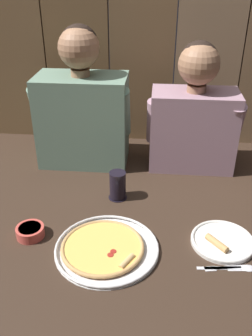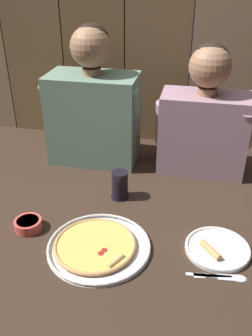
# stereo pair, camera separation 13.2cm
# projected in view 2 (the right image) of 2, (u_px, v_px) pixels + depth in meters

# --- Properties ---
(ground_plane) EXTENTS (3.20, 3.20, 0.00)m
(ground_plane) POSITION_uv_depth(u_px,v_px,m) (125.00, 225.00, 1.32)
(ground_plane) COLOR #332319
(pizza_tray) EXTENTS (0.34, 0.34, 0.03)m
(pizza_tray) POSITION_uv_depth(u_px,v_px,m) (97.00, 246.00, 1.21)
(pizza_tray) COLOR silver
(pizza_tray) RESTS_ON ground
(dinner_plate) EXTENTS (0.21, 0.21, 0.03)m
(dinner_plate) POSITION_uv_depth(u_px,v_px,m) (217.00, 248.00, 1.20)
(dinner_plate) COLOR white
(dinner_plate) RESTS_ON ground
(drinking_glass) EXTENTS (0.08, 0.08, 0.12)m
(drinking_glass) POSITION_uv_depth(u_px,v_px,m) (120.00, 185.00, 1.45)
(drinking_glass) COLOR black
(drinking_glass) RESTS_ON ground
(dipping_bowl) EXTENTS (0.10, 0.10, 0.04)m
(dipping_bowl) POSITION_uv_depth(u_px,v_px,m) (28.00, 224.00, 1.30)
(dipping_bowl) COLOR #CC4C42
(dipping_bowl) RESTS_ON ground
(table_fork) EXTENTS (0.13, 0.04, 0.01)m
(table_fork) POSITION_uv_depth(u_px,v_px,m) (213.00, 276.00, 1.11)
(table_fork) COLOR silver
(table_fork) RESTS_ON ground
(table_knife) EXTENTS (0.16, 0.03, 0.01)m
(table_knife) POSITION_uv_depth(u_px,v_px,m) (212.00, 276.00, 1.11)
(table_knife) COLOR silver
(table_knife) RESTS_ON ground
(table_spoon) EXTENTS (0.14, 0.03, 0.01)m
(table_spoon) POSITION_uv_depth(u_px,v_px,m) (232.00, 277.00, 1.10)
(table_spoon) COLOR silver
(table_spoon) RESTS_ON ground
(diner_left) EXTENTS (0.43, 0.23, 0.61)m
(diner_left) POSITION_uv_depth(u_px,v_px,m) (93.00, 105.00, 1.64)
(diner_left) COLOR slate
(diner_left) RESTS_ON ground
(diner_right) EXTENTS (0.41, 0.21, 0.56)m
(diner_right) POSITION_uv_depth(u_px,v_px,m) (204.00, 117.00, 1.56)
(diner_right) COLOR gray
(diner_right) RESTS_ON ground
(wooden_backdrop_wall) EXTENTS (2.19, 0.03, 1.29)m
(wooden_backdrop_wall) POSITION_uv_depth(u_px,v_px,m) (159.00, 8.00, 1.64)
(wooden_backdrop_wall) COLOR #7F6347
(wooden_backdrop_wall) RESTS_ON ground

